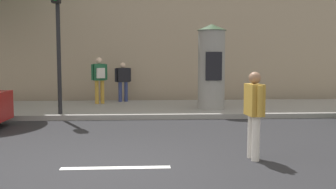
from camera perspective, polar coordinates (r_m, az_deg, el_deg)
name	(u,v)px	position (r m, az deg, el deg)	size (l,w,h in m)	color
ground_plane	(116,168)	(6.57, -7.64, -10.57)	(80.00, 80.00, 0.00)	#232326
sidewalk_curb	(131,109)	(13.42, -5.40, -2.07)	(36.00, 4.00, 0.15)	gray
lane_markings	(116,168)	(6.57, -7.64, -10.54)	(25.80, 0.16, 0.01)	silver
building_backdrop	(134,2)	(18.49, -4.95, 13.26)	(36.00, 5.00, 8.72)	tan
traffic_light	(57,22)	(11.86, -15.87, 10.15)	(0.24, 0.45, 3.96)	black
poster_column	(211,66)	(12.79, 6.35, 4.13)	(0.96, 0.96, 2.74)	gray
pedestrian_in_red_top	(254,109)	(7.05, 12.45, -2.04)	(0.27, 0.61, 1.56)	silver
pedestrian_with_backpack	(100,76)	(14.32, -9.96, 2.64)	(0.56, 0.48, 1.68)	#B78C33
pedestrian_near_pole	(123,79)	(14.89, -6.58, 2.28)	(0.60, 0.41, 1.48)	navy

